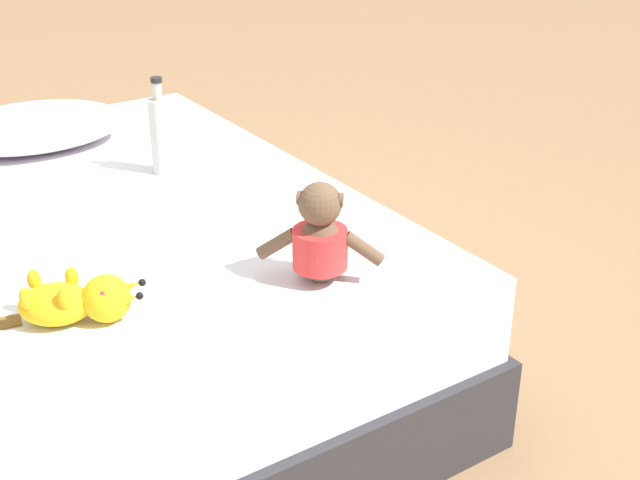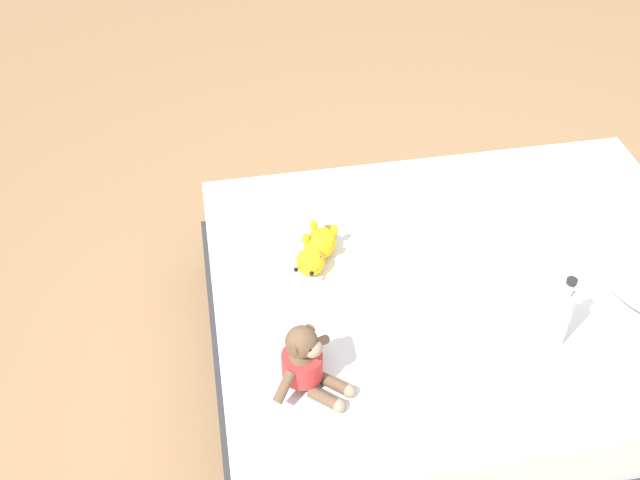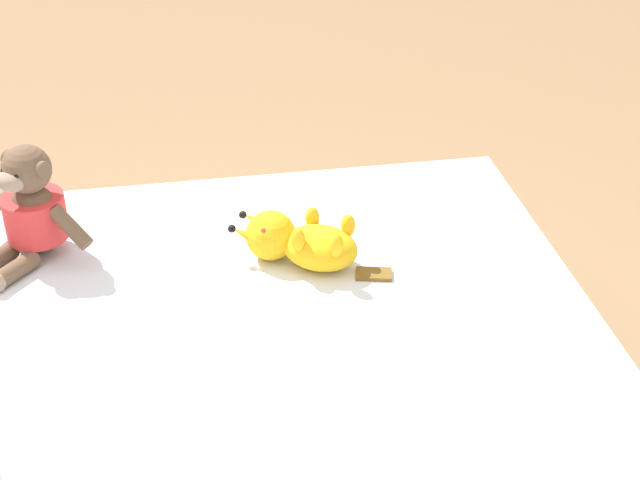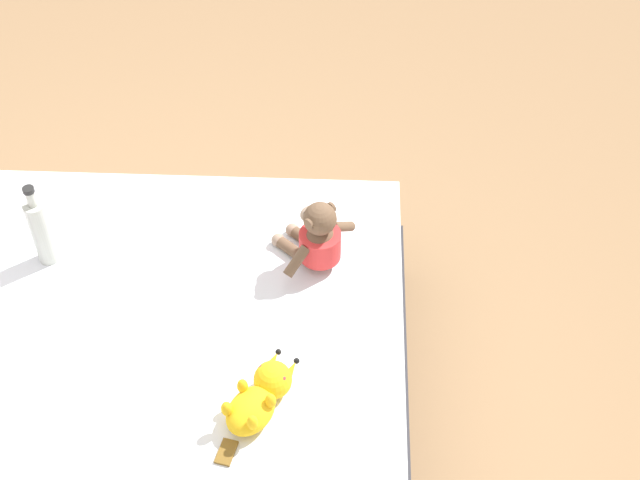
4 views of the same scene
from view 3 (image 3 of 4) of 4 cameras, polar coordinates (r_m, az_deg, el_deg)
name	(u,v)px [view 3 (image 3 of 4)]	position (r m, az deg, el deg)	size (l,w,h in m)	color
plush_monkey	(30,212)	(1.91, -17.30, 1.66)	(0.26, 0.26, 0.24)	brown
plush_yellow_creature	(299,241)	(1.82, -1.29, -0.09)	(0.31, 0.21, 0.10)	yellow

